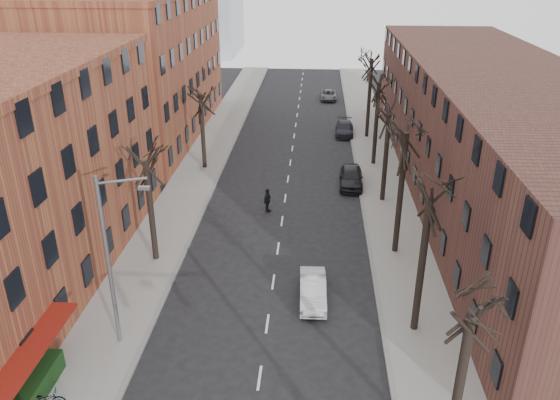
% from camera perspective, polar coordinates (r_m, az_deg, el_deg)
% --- Properties ---
extents(sidewalk_left, '(4.00, 90.00, 0.15)m').
position_cam_1_polar(sidewalk_left, '(50.59, -8.08, 3.79)').
color(sidewalk_left, gray).
rests_on(sidewalk_left, ground).
extents(sidewalk_right, '(4.00, 90.00, 0.15)m').
position_cam_1_polar(sidewalk_right, '(49.87, 10.26, 3.32)').
color(sidewalk_right, gray).
rests_on(sidewalk_right, ground).
extents(building_left_far, '(12.00, 28.00, 14.00)m').
position_cam_1_polar(building_left_far, '(59.18, -14.55, 13.29)').
color(building_left_far, brown).
rests_on(building_left_far, ground).
extents(building_right, '(12.00, 50.00, 10.00)m').
position_cam_1_polar(building_right, '(45.33, 21.50, 6.41)').
color(building_right, '#4B2C23').
rests_on(building_right, ground).
extents(awning_left, '(1.20, 7.00, 0.15)m').
position_cam_1_polar(awning_left, '(27.42, -23.72, -18.60)').
color(awning_left, maroon).
rests_on(awning_left, ground).
extents(tree_right_b, '(5.20, 5.20, 10.80)m').
position_cam_1_polar(tree_right_b, '(29.79, 13.78, -13.06)').
color(tree_right_b, black).
rests_on(tree_right_b, ground).
extents(tree_right_c, '(5.20, 5.20, 11.60)m').
position_cam_1_polar(tree_right_c, '(36.38, 11.88, -5.37)').
color(tree_right_c, black).
rests_on(tree_right_c, ground).
extents(tree_right_d, '(5.20, 5.20, 10.00)m').
position_cam_1_polar(tree_right_d, '(43.44, 10.61, -0.10)').
color(tree_right_d, black).
rests_on(tree_right_d, ground).
extents(tree_right_e, '(5.20, 5.20, 10.80)m').
position_cam_1_polar(tree_right_e, '(50.78, 9.70, 3.67)').
color(tree_right_e, black).
rests_on(tree_right_e, ground).
extents(tree_right_f, '(5.20, 5.20, 11.60)m').
position_cam_1_polar(tree_right_f, '(58.30, 9.02, 6.48)').
color(tree_right_f, black).
rests_on(tree_right_f, ground).
extents(tree_left_a, '(5.20, 5.20, 9.50)m').
position_cam_1_polar(tree_left_a, '(35.65, -12.79, -6.13)').
color(tree_left_a, black).
rests_on(tree_left_a, ground).
extents(tree_left_b, '(5.20, 5.20, 9.50)m').
position_cam_1_polar(tree_left_b, '(49.62, -7.85, 3.29)').
color(tree_left_b, black).
rests_on(tree_left_b, ground).
extents(streetlight, '(2.45, 0.22, 9.03)m').
position_cam_1_polar(streetlight, '(26.50, -17.25, -5.61)').
color(streetlight, slate).
rests_on(streetlight, ground).
extents(silver_sedan, '(1.58, 4.18, 1.36)m').
position_cam_1_polar(silver_sedan, '(30.77, 3.46, -9.37)').
color(silver_sedan, '#B5B8BD').
rests_on(silver_sedan, ground).
extents(parked_car_near, '(2.05, 4.76, 1.60)m').
position_cam_1_polar(parked_car_near, '(45.54, 7.45, 2.41)').
color(parked_car_near, black).
rests_on(parked_car_near, ground).
extents(parked_car_mid, '(2.05, 4.69, 1.34)m').
position_cam_1_polar(parked_car_mid, '(58.71, 6.75, 7.43)').
color(parked_car_mid, black).
rests_on(parked_car_mid, ground).
extents(parked_car_far, '(2.06, 4.42, 1.22)m').
position_cam_1_polar(parked_car_far, '(73.07, 5.08, 10.88)').
color(parked_car_far, '#515258').
rests_on(parked_car_far, ground).
extents(pedestrian_crossing, '(0.80, 1.18, 1.87)m').
position_cam_1_polar(pedestrian_crossing, '(40.58, -1.32, -0.04)').
color(pedestrian_crossing, black).
rests_on(pedestrian_crossing, ground).
extents(bicycle, '(1.87, 0.87, 0.95)m').
position_cam_1_polar(bicycle, '(26.44, -23.40, -18.57)').
color(bicycle, gray).
rests_on(bicycle, sidewalk_left).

